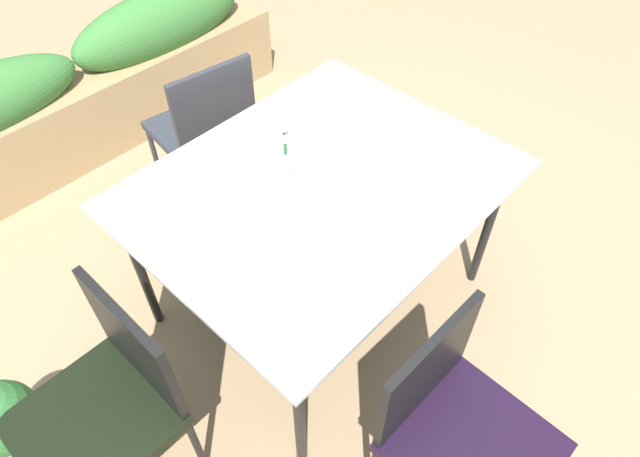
{
  "coord_description": "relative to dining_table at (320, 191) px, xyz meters",
  "views": [
    {
      "loc": [
        -1.07,
        -1.01,
        2.25
      ],
      "look_at": [
        0.09,
        0.07,
        0.51
      ],
      "focal_mm": 30.84,
      "sensor_mm": 36.0,
      "label": 1
    }
  ],
  "objects": [
    {
      "name": "ground_plane",
      "position": [
        -0.09,
        -0.07,
        -0.73
      ],
      "size": [
        12.0,
        12.0,
        0.0
      ],
      "primitive_type": "plane",
      "color": "#9E7F5B"
    },
    {
      "name": "dining_table",
      "position": [
        0.0,
        0.0,
        0.0
      ],
      "size": [
        1.43,
        1.15,
        0.78
      ],
      "color": "silver",
      "rests_on": "ground"
    },
    {
      "name": "chair_near_left",
      "position": [
        -0.32,
        -0.91,
        -0.23
      ],
      "size": [
        0.49,
        0.49,
        0.87
      ],
      "rotation": [
        0.0,
        0.0,
        3.11
      ],
      "color": "black",
      "rests_on": "ground"
    },
    {
      "name": "chair_far_side",
      "position": [
        0.11,
        0.9,
        -0.21
      ],
      "size": [
        0.51,
        0.51,
        0.91
      ],
      "rotation": [
        0.0,
        0.0,
        -0.14
      ],
      "color": "#2E313A",
      "rests_on": "ground"
    },
    {
      "name": "chair_end_left",
      "position": [
        -1.04,
        -0.0,
        -0.23
      ],
      "size": [
        0.48,
        0.48,
        0.88
      ],
      "rotation": [
        0.0,
        0.0,
        1.57
      ],
      "color": "black",
      "rests_on": "ground"
    },
    {
      "name": "flower_vase",
      "position": [
        -0.1,
        0.08,
        0.16
      ],
      "size": [
        0.07,
        0.07,
        0.31
      ],
      "color": "silver",
      "rests_on": "dining_table"
    },
    {
      "name": "planter_box",
      "position": [
        -0.06,
        1.86,
        -0.36
      ],
      "size": [
        2.66,
        0.39,
        0.79
      ],
      "color": "#9E7F56",
      "rests_on": "ground"
    },
    {
      "name": "potted_plant",
      "position": [
        -1.34,
        0.31,
        -0.48
      ],
      "size": [
        0.27,
        0.27,
        0.48
      ],
      "color": "gray",
      "rests_on": "ground"
    }
  ]
}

